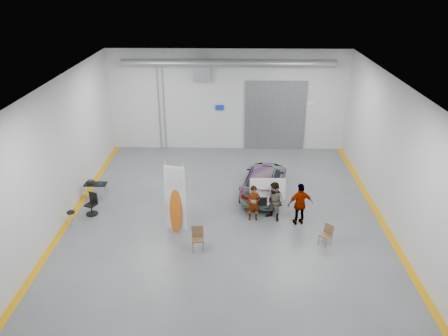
{
  "coord_description": "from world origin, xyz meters",
  "views": [
    {
      "loc": [
        0.33,
        -16.99,
        10.04
      ],
      "look_at": [
        -0.1,
        1.73,
        1.5
      ],
      "focal_mm": 35.0,
      "sensor_mm": 36.0,
      "label": 1
    }
  ],
  "objects_px": {
    "shop_stool": "(72,219)",
    "office_chair": "(92,205)",
    "surfboard_display": "(177,204)",
    "person_c": "(300,204)",
    "folding_chair_near": "(198,243)",
    "folding_chair_far": "(325,239)",
    "sedan_car": "(264,180)",
    "person_b": "(275,202)",
    "work_table": "(94,184)",
    "person_a": "(254,203)"
  },
  "relations": [
    {
      "from": "person_c",
      "to": "folding_chair_near",
      "type": "xyz_separation_m",
      "value": [
        -4.22,
        -2.06,
        -0.65
      ]
    },
    {
      "from": "person_c",
      "to": "folding_chair_near",
      "type": "relative_size",
      "value": 1.97
    },
    {
      "from": "person_a",
      "to": "work_table",
      "type": "distance_m",
      "value": 7.82
    },
    {
      "from": "sedan_car",
      "to": "person_b",
      "type": "distance_m",
      "value": 2.64
    },
    {
      "from": "sedan_car",
      "to": "person_b",
      "type": "xyz_separation_m",
      "value": [
        0.3,
        -2.61,
        0.22
      ]
    },
    {
      "from": "sedan_car",
      "to": "folding_chair_far",
      "type": "bearing_deg",
      "value": 127.36
    },
    {
      "from": "surfboard_display",
      "to": "folding_chair_near",
      "type": "height_order",
      "value": "surfboard_display"
    },
    {
      "from": "person_a",
      "to": "office_chair",
      "type": "xyz_separation_m",
      "value": [
        -7.22,
        0.33,
        -0.37
      ]
    },
    {
      "from": "work_table",
      "to": "surfboard_display",
      "type": "bearing_deg",
      "value": -34.65
    },
    {
      "from": "folding_chair_near",
      "to": "office_chair",
      "type": "height_order",
      "value": "office_chair"
    },
    {
      "from": "folding_chair_near",
      "to": "person_b",
      "type": "bearing_deg",
      "value": 30.84
    },
    {
      "from": "shop_stool",
      "to": "work_table",
      "type": "relative_size",
      "value": 0.66
    },
    {
      "from": "person_c",
      "to": "shop_stool",
      "type": "distance_m",
      "value": 9.75
    },
    {
      "from": "person_b",
      "to": "folding_chair_near",
      "type": "relative_size",
      "value": 1.84
    },
    {
      "from": "person_b",
      "to": "work_table",
      "type": "relative_size",
      "value": 1.67
    },
    {
      "from": "person_b",
      "to": "person_c",
      "type": "height_order",
      "value": "person_c"
    },
    {
      "from": "office_chair",
      "to": "work_table",
      "type": "bearing_deg",
      "value": 125.68
    },
    {
      "from": "folding_chair_far",
      "to": "office_chair",
      "type": "distance_m",
      "value": 10.24
    },
    {
      "from": "sedan_car",
      "to": "shop_stool",
      "type": "relative_size",
      "value": 6.58
    },
    {
      "from": "person_c",
      "to": "office_chair",
      "type": "height_order",
      "value": "person_c"
    },
    {
      "from": "folding_chair_far",
      "to": "folding_chair_near",
      "type": "bearing_deg",
      "value": -127.96
    },
    {
      "from": "folding_chair_far",
      "to": "shop_stool",
      "type": "height_order",
      "value": "folding_chair_far"
    },
    {
      "from": "person_a",
      "to": "folding_chair_far",
      "type": "xyz_separation_m",
      "value": [
        2.78,
        -1.88,
        -0.54
      ]
    },
    {
      "from": "shop_stool",
      "to": "office_chair",
      "type": "relative_size",
      "value": 0.7
    },
    {
      "from": "person_a",
      "to": "work_table",
      "type": "height_order",
      "value": "person_a"
    },
    {
      "from": "surfboard_display",
      "to": "shop_stool",
      "type": "height_order",
      "value": "surfboard_display"
    },
    {
      "from": "person_c",
      "to": "sedan_car",
      "type": "bearing_deg",
      "value": -76.86
    },
    {
      "from": "person_c",
      "to": "folding_chair_far",
      "type": "distance_m",
      "value": 1.92
    },
    {
      "from": "surfboard_display",
      "to": "office_chair",
      "type": "distance_m",
      "value": 4.34
    },
    {
      "from": "folding_chair_far",
      "to": "shop_stool",
      "type": "bearing_deg",
      "value": -139.5
    },
    {
      "from": "surfboard_display",
      "to": "folding_chair_far",
      "type": "bearing_deg",
      "value": 4.31
    },
    {
      "from": "folding_chair_far",
      "to": "work_table",
      "type": "bearing_deg",
      "value": -153.81
    },
    {
      "from": "person_b",
      "to": "work_table",
      "type": "distance_m",
      "value": 8.7
    },
    {
      "from": "person_a",
      "to": "office_chair",
      "type": "relative_size",
      "value": 1.62
    },
    {
      "from": "person_a",
      "to": "person_c",
      "type": "relative_size",
      "value": 0.85
    },
    {
      "from": "person_b",
      "to": "sedan_car",
      "type": "bearing_deg",
      "value": 138.82
    },
    {
      "from": "person_a",
      "to": "person_b",
      "type": "relative_size",
      "value": 0.91
    },
    {
      "from": "person_a",
      "to": "person_b",
      "type": "height_order",
      "value": "person_b"
    },
    {
      "from": "sedan_car",
      "to": "surfboard_display",
      "type": "relative_size",
      "value": 1.46
    },
    {
      "from": "sedan_car",
      "to": "office_chair",
      "type": "xyz_separation_m",
      "value": [
        -7.82,
        -2.29,
        -0.23
      ]
    },
    {
      "from": "folding_chair_near",
      "to": "shop_stool",
      "type": "xyz_separation_m",
      "value": [
        -5.51,
        1.62,
        0.05
      ]
    },
    {
      "from": "office_chair",
      "to": "folding_chair_near",
      "type": "bearing_deg",
      "value": -4.16
    },
    {
      "from": "folding_chair_near",
      "to": "shop_stool",
      "type": "height_order",
      "value": "folding_chair_near"
    },
    {
      "from": "person_a",
      "to": "folding_chair_near",
      "type": "xyz_separation_m",
      "value": [
        -2.25,
        -2.35,
        -0.51
      ]
    },
    {
      "from": "surfboard_display",
      "to": "office_chair",
      "type": "height_order",
      "value": "surfboard_display"
    },
    {
      "from": "folding_chair_near",
      "to": "surfboard_display",
      "type": "bearing_deg",
      "value": 119.52
    },
    {
      "from": "person_b",
      "to": "office_chair",
      "type": "xyz_separation_m",
      "value": [
        -8.12,
        0.33,
        -0.45
      ]
    },
    {
      "from": "sedan_car",
      "to": "work_table",
      "type": "height_order",
      "value": "sedan_car"
    },
    {
      "from": "sedan_car",
      "to": "office_chair",
      "type": "bearing_deg",
      "value": 27.78
    },
    {
      "from": "folding_chair_near",
      "to": "folding_chair_far",
      "type": "height_order",
      "value": "folding_chair_near"
    }
  ]
}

